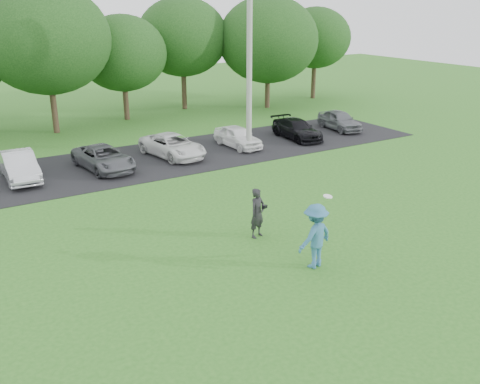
{
  "coord_description": "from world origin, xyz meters",
  "views": [
    {
      "loc": [
        -9.14,
        -11.4,
        7.58
      ],
      "look_at": [
        0.0,
        3.5,
        1.3
      ],
      "focal_mm": 40.0,
      "sensor_mm": 36.0,
      "label": 1
    }
  ],
  "objects": [
    {
      "name": "tree_row",
      "position": [
        1.51,
        22.76,
        4.91
      ],
      "size": [
        42.39,
        9.85,
        8.64
      ],
      "color": "#38281C",
      "rests_on": "ground"
    },
    {
      "name": "ground",
      "position": [
        0.0,
        0.0,
        0.0
      ],
      "size": [
        100.0,
        100.0,
        0.0
      ],
      "primitive_type": "plane",
      "color": "#2B681D",
      "rests_on": "ground"
    },
    {
      "name": "parking_lot",
      "position": [
        0.0,
        13.0,
        0.01
      ],
      "size": [
        32.0,
        6.5,
        0.03
      ],
      "primitive_type": "cube",
      "color": "black",
      "rests_on": "ground"
    },
    {
      "name": "camera_bystander",
      "position": [
        0.05,
        2.46,
        0.86
      ],
      "size": [
        0.72,
        0.58,
        1.72
      ],
      "color": "black",
      "rests_on": "ground"
    },
    {
      "name": "frisbee_player",
      "position": [
        0.32,
        -0.25,
        1.0
      ],
      "size": [
        1.41,
        0.98,
        2.26
      ],
      "color": "teal",
      "rests_on": "ground"
    },
    {
      "name": "utility_pole",
      "position": [
        5.52,
        11.6,
        4.87
      ],
      "size": [
        0.28,
        0.28,
        9.74
      ],
      "primitive_type": "cylinder",
      "color": "#9F9E9A",
      "rests_on": "ground"
    },
    {
      "name": "parked_cars",
      "position": [
        -1.59,
        12.96,
        0.62
      ],
      "size": [
        28.57,
        4.89,
        1.25
      ],
      "color": "slate",
      "rests_on": "parking_lot"
    }
  ]
}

